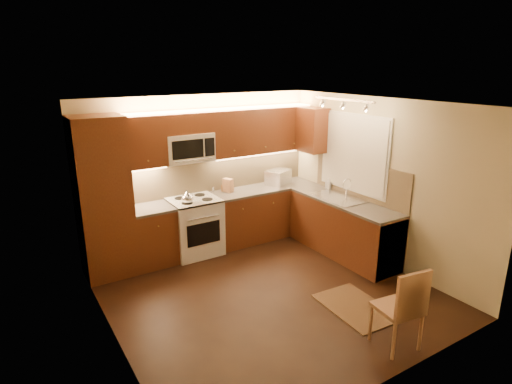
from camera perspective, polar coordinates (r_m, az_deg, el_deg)
floor at (r=5.88m, az=1.66°, el=-13.31°), size 4.00×4.00×0.01m
ceiling at (r=5.11m, az=1.90°, el=11.74°), size 4.00×4.00×0.01m
wall_back at (r=7.05m, az=-7.34°, el=2.69°), size 4.00×0.01×2.50m
wall_front at (r=3.99m, az=18.21°, el=-9.30°), size 4.00×0.01×2.50m
wall_left at (r=4.63m, az=-19.37°, el=-5.76°), size 0.01×4.00×2.50m
wall_right at (r=6.65m, az=16.24°, el=1.29°), size 0.01×4.00×2.50m
pantry at (r=6.30m, az=-19.82°, el=-0.83°), size 0.70×0.60×2.30m
base_cab_back_left at (r=6.70m, az=-13.70°, el=-5.83°), size 0.62×0.60×0.86m
counter_back_left at (r=6.54m, az=-13.97°, el=-2.18°), size 0.62×0.60×0.04m
base_cab_back_right at (r=7.52m, az=1.07°, el=-2.81°), size 1.92×0.60×0.86m
counter_back_right at (r=7.38m, az=1.09°, el=0.49°), size 1.92×0.60×0.04m
base_cab_right at (r=6.96m, az=11.58°, el=-4.82°), size 0.60×2.00×0.86m
counter_right at (r=6.81m, az=11.80°, el=-1.29°), size 0.60×2.00×0.04m
dishwasher at (r=6.51m, az=15.83°, el=-6.65°), size 0.58×0.60×0.84m
backsplash_back at (r=7.20m, az=-4.77°, el=2.66°), size 3.30×0.02×0.60m
backsplash_right at (r=6.92m, az=13.70°, el=1.64°), size 0.02×2.00×0.60m
upper_cab_back_left at (r=6.41m, az=-14.95°, el=6.57°), size 0.62×0.35×0.75m
upper_cab_back_right at (r=7.27m, az=0.59°, el=8.27°), size 1.92×0.35×0.75m
upper_cab_bridge at (r=6.62m, az=-9.34°, el=9.14°), size 0.76×0.35×0.31m
upper_cab_right_corner at (r=7.39m, az=7.58°, el=8.27°), size 0.35×0.50×0.75m
stove at (r=6.89m, az=-8.21°, el=-4.59°), size 0.76×0.65×0.92m
microwave at (r=6.66m, az=-9.14°, el=5.93°), size 0.76×0.38×0.44m
window_frame at (r=6.92m, az=13.01°, el=5.11°), size 0.03×1.44×1.24m
window_blinds at (r=6.91m, az=12.90°, el=5.09°), size 0.02×1.36×1.16m
sink at (r=6.88m, az=10.99°, el=-0.21°), size 0.52×0.86×0.15m
faucet at (r=6.98m, az=12.11°, el=0.61°), size 0.20×0.04×0.30m
track_light_bar at (r=6.40m, az=11.66°, el=12.06°), size 0.04×1.20×0.03m
kettle at (r=6.51m, az=-9.21°, el=-0.65°), size 0.20×0.20×0.21m
toaster_oven at (r=7.55m, az=2.99°, el=2.00°), size 0.51×0.46×0.25m
knife_block at (r=7.10m, az=-3.78°, el=0.90°), size 0.15×0.19×0.23m
spice_jar_a at (r=7.25m, az=-4.10°, el=0.70°), size 0.05×0.05×0.09m
spice_jar_b at (r=7.15m, az=-4.53°, el=0.50°), size 0.05×0.05×0.10m
spice_jar_c at (r=7.12m, az=-5.73°, el=0.35°), size 0.05×0.05×0.09m
spice_jar_d at (r=7.23m, az=-3.13°, el=0.66°), size 0.05×0.05×0.09m
soap_bottle at (r=7.39m, az=9.69°, el=1.18°), size 0.11×0.11×0.18m
rug at (r=5.70m, az=13.25°, el=-14.78°), size 0.73×1.04×0.01m
dining_chair at (r=4.91m, az=18.47°, el=-14.32°), size 0.48×0.48×0.96m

